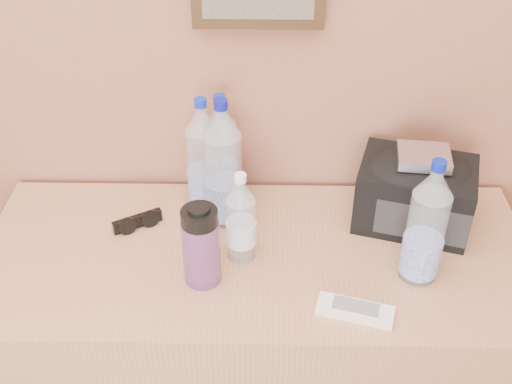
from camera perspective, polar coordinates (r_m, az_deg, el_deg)
dresser at (r=1.83m, az=-0.00°, el=-14.96°), size 1.31×0.55×0.82m
pet_large_a at (r=1.60m, az=-4.66°, el=2.85°), size 0.08×0.08×0.31m
pet_large_b at (r=1.63m, az=-3.12°, el=3.44°), size 0.08×0.08×0.30m
pet_large_c at (r=1.55m, az=-2.94°, el=2.03°), size 0.09×0.09×0.34m
pet_large_d at (r=1.44m, az=14.88°, el=-3.10°), size 0.08×0.08×0.31m
pet_small at (r=1.46m, az=-1.34°, el=-2.65°), size 0.07×0.07×0.23m
nalgene_bottle at (r=1.41m, az=-4.90°, el=-4.72°), size 0.08×0.08×0.20m
sunglasses at (r=1.62m, az=-10.50°, el=-2.57°), size 0.13×0.10×0.03m
ac_remote at (r=1.40m, az=8.81°, el=-10.36°), size 0.17×0.09×0.02m
toiletry_bag at (r=1.62m, az=13.97°, el=0.13°), size 0.32×0.26×0.19m
foil_packet at (r=1.55m, az=14.69°, el=3.04°), size 0.13×0.11×0.03m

